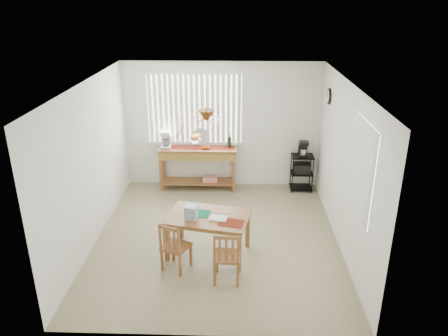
{
  "coord_description": "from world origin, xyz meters",
  "views": [
    {
      "loc": [
        0.33,
        -6.35,
        3.85
      ],
      "look_at": [
        0.1,
        0.55,
        1.05
      ],
      "focal_mm": 35.0,
      "sensor_mm": 36.0,
      "label": 1
    }
  ],
  "objects_px": {
    "wire_cart": "(302,169)",
    "chair_left": "(175,247)",
    "dining_table": "(208,220)",
    "sideboard": "(198,158)",
    "chair_right": "(227,257)",
    "cart_items": "(303,149)"
  },
  "relations": [
    {
      "from": "wire_cart",
      "to": "chair_right",
      "type": "distance_m",
      "value": 3.48
    },
    {
      "from": "chair_left",
      "to": "dining_table",
      "type": "bearing_deg",
      "value": 44.53
    },
    {
      "from": "sideboard",
      "to": "cart_items",
      "type": "relative_size",
      "value": 5.13
    },
    {
      "from": "wire_cart",
      "to": "dining_table",
      "type": "height_order",
      "value": "wire_cart"
    },
    {
      "from": "chair_left",
      "to": "sideboard",
      "type": "bearing_deg",
      "value": 88.09
    },
    {
      "from": "sideboard",
      "to": "cart_items",
      "type": "distance_m",
      "value": 2.14
    },
    {
      "from": "sideboard",
      "to": "chair_left",
      "type": "relative_size",
      "value": 2.04
    },
    {
      "from": "dining_table",
      "to": "chair_left",
      "type": "xyz_separation_m",
      "value": [
        -0.46,
        -0.45,
        -0.2
      ]
    },
    {
      "from": "wire_cart",
      "to": "cart_items",
      "type": "distance_m",
      "value": 0.44
    },
    {
      "from": "cart_items",
      "to": "chair_left",
      "type": "xyz_separation_m",
      "value": [
        -2.23,
        -2.91,
        -0.51
      ]
    },
    {
      "from": "chair_right",
      "to": "cart_items",
      "type": "bearing_deg",
      "value": 65.31
    },
    {
      "from": "dining_table",
      "to": "chair_right",
      "type": "relative_size",
      "value": 1.68
    },
    {
      "from": "wire_cart",
      "to": "chair_left",
      "type": "xyz_separation_m",
      "value": [
        -2.23,
        -2.91,
        -0.07
      ]
    },
    {
      "from": "sideboard",
      "to": "chair_right",
      "type": "relative_size",
      "value": 1.96
    },
    {
      "from": "chair_left",
      "to": "chair_right",
      "type": "xyz_separation_m",
      "value": [
        0.77,
        -0.25,
        0.02
      ]
    },
    {
      "from": "cart_items",
      "to": "dining_table",
      "type": "distance_m",
      "value": 3.04
    },
    {
      "from": "sideboard",
      "to": "dining_table",
      "type": "relative_size",
      "value": 1.17
    },
    {
      "from": "wire_cart",
      "to": "chair_right",
      "type": "xyz_separation_m",
      "value": [
        -1.46,
        -3.16,
        -0.06
      ]
    },
    {
      "from": "sideboard",
      "to": "wire_cart",
      "type": "distance_m",
      "value": 2.14
    },
    {
      "from": "wire_cart",
      "to": "chair_left",
      "type": "relative_size",
      "value": 0.97
    },
    {
      "from": "wire_cart",
      "to": "dining_table",
      "type": "relative_size",
      "value": 0.55
    },
    {
      "from": "chair_left",
      "to": "chair_right",
      "type": "height_order",
      "value": "chair_right"
    }
  ]
}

